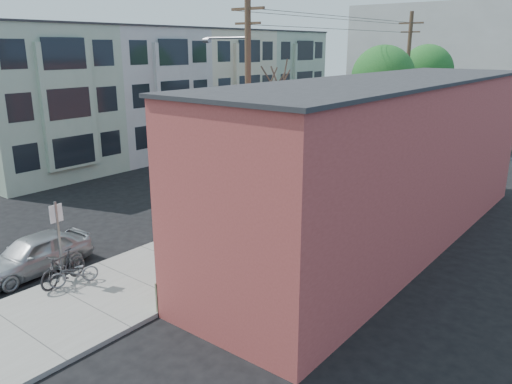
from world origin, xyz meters
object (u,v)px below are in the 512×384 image
Objects in this scene: patron_grey at (272,228)px; car_0 at (34,254)px; parking_meter_near at (202,208)px; parking_meter_far at (302,173)px; patio_chair_a at (207,268)px; parked_bike_b at (74,273)px; patron_green at (206,242)px; car_2 at (276,175)px; patio_chair_b at (197,271)px; car_4 at (367,146)px; tree_bare at (273,152)px; tree_leafy_far at (427,71)px; utility_pole_near at (247,100)px; car_1 at (207,194)px; car_3 at (330,156)px; tree_leafy_mid at (383,77)px; cyclist at (195,234)px; sign_post at (59,234)px; bus at (361,124)px.

patron_grey is 0.38× the size of car_0.
parking_meter_near and parking_meter_far have the same top height.
patio_chair_a is 3.72m from patron_grey.
patron_grey reaches higher than parked_bike_b.
patron_green is 11.33m from car_2.
patron_grey is (0.08, 4.09, 0.35)m from patio_chair_b.
car_2 is 11.44m from car_4.
tree_bare is 0.69× the size of tree_leafy_far.
car_1 is (-1.95, -0.78, -4.65)m from utility_pole_near.
car_3 is 1.55× the size of car_4.
tree_leafy_mid is 1.88× the size of car_0.
car_3 is (0.11, 20.32, 0.14)m from car_0.
tree_bare is 11.39m from parked_bike_b.
car_1 is (-5.69, 5.90, 0.17)m from patio_chair_a.
parking_meter_far is 0.71× the size of cyclist.
patron_green is (-0.80, 0.78, 0.47)m from patio_chair_a.
tree_leafy_mid is (0.45, 23.20, 4.00)m from sign_post.
car_0 is 1.06× the size of car_4.
sign_post is 4.77m from cyclist.
bus is (-4.49, 23.67, 0.48)m from parking_meter_near.
tree_bare is at bearing -60.08° from car_2.
utility_pole_near reaches higher than patron_green.
patron_green is 1.14× the size of parked_bike_b.
parking_meter_near is at bearing -84.26° from car_4.
car_1 is at bearing -92.91° from car_3.
utility_pole_near reaches higher than sign_post.
utility_pole_near reaches higher than parked_bike_b.
bus reaches higher than patron_green.
tree_leafy_far reaches higher than parking_meter_near.
parked_bike_b is (0.12, -23.14, -5.26)m from tree_leafy_mid.
sign_post is 31.22m from tree_leafy_far.
bus is (-8.32, 23.69, 0.53)m from patron_grey.
patron_green is 0.30× the size of car_3.
car_0 reaches higher than parking_meter_near.
car_4 is at bearing 102.59° from patio_chair_b.
tree_leafy_mid is (0.41, 13.43, 0.42)m from utility_pole_near.
tree_bare is 5.84m from patron_grey.
sign_post is at bearing -89.16° from parking_meter_near.
tree_leafy_mid is at bearing 104.67° from patio_chair_a.
car_4 is (-5.20, 22.98, 0.05)m from patio_chair_b.
sign_post is 4.71m from patio_chair_b.
patron_green is at bearing -82.56° from tree_leafy_mid.
tree_bare is (0.41, 1.45, -2.58)m from utility_pole_near.
car_3 is (0.00, 5.96, 0.13)m from car_2.
cyclist is 10.63m from car_2.
car_1 is at bearing -96.15° from tree_leafy_far.
patio_chair_a is (3.74, -6.68, -4.82)m from utility_pole_near.
parking_meter_near is 1.00× the size of parking_meter_far.
cyclist is at bearing 151.89° from patio_chair_a.
utility_pole_near is at bearing 87.29° from parking_meter_near.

